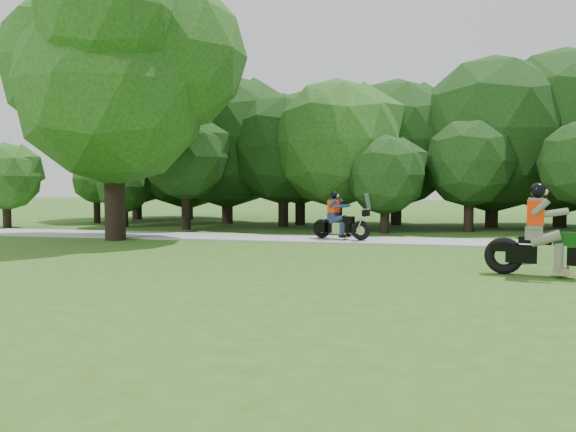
# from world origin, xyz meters

# --- Properties ---
(ground) EXTENTS (100.00, 100.00, 0.00)m
(ground) POSITION_xyz_m (0.00, 0.00, 0.00)
(ground) COLOR #345117
(ground) RESTS_ON ground
(walkway) EXTENTS (60.00, 2.20, 0.06)m
(walkway) POSITION_xyz_m (0.00, 8.00, 0.03)
(walkway) COLOR gray
(walkway) RESTS_ON ground
(tree_line) EXTENTS (39.67, 12.47, 7.85)m
(tree_line) POSITION_xyz_m (0.48, 14.58, 3.70)
(tree_line) COLOR black
(tree_line) RESTS_ON ground
(big_tree_west) EXTENTS (8.64, 6.56, 9.96)m
(big_tree_west) POSITION_xyz_m (-10.54, 6.85, 5.76)
(big_tree_west) COLOR black
(big_tree_west) RESTS_ON ground
(chopper_motorcycle) EXTENTS (2.71, 1.00, 1.95)m
(chopper_motorcycle) POSITION_xyz_m (2.02, 1.85, 0.72)
(chopper_motorcycle) COLOR black
(chopper_motorcycle) RESTS_ON ground
(touring_motorcycle) EXTENTS (2.04, 1.10, 1.59)m
(touring_motorcycle) POSITION_xyz_m (-3.16, 7.88, 0.64)
(touring_motorcycle) COLOR black
(touring_motorcycle) RESTS_ON walkway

